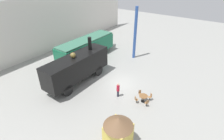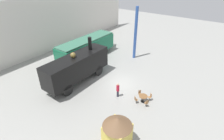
{
  "view_description": "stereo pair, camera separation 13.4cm",
  "coord_description": "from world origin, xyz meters",
  "px_view_note": "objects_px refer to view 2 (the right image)",
  "views": [
    {
      "loc": [
        -15.37,
        -10.03,
        12.46
      ],
      "look_at": [
        -0.13,
        1.0,
        1.6
      ],
      "focal_mm": 28.0,
      "sensor_mm": 36.0,
      "label": 1
    },
    {
      "loc": [
        -15.29,
        -10.14,
        12.46
      ],
      "look_at": [
        -0.13,
        1.0,
        1.6
      ],
      "focal_mm": 28.0,
      "sensor_mm": 36.0,
      "label": 2
    }
  ],
  "objects_px": {
    "steam_locomotive": "(77,66)",
    "ticket_kiosk": "(117,131)",
    "cafe_table_near": "(143,97)",
    "cafe_chair_0": "(147,103)",
    "streamlined_locomotive": "(90,46)",
    "visitor_person": "(118,90)"
  },
  "relations": [
    {
      "from": "streamlined_locomotive",
      "to": "cafe_chair_0",
      "type": "relative_size",
      "value": 14.23
    },
    {
      "from": "cafe_table_near",
      "to": "visitor_person",
      "type": "xyz_separation_m",
      "value": [
        -0.85,
        2.71,
        0.31
      ]
    },
    {
      "from": "steam_locomotive",
      "to": "ticket_kiosk",
      "type": "relative_size",
      "value": 3.0
    },
    {
      "from": "steam_locomotive",
      "to": "cafe_table_near",
      "type": "bearing_deg",
      "value": -81.45
    },
    {
      "from": "cafe_table_near",
      "to": "ticket_kiosk",
      "type": "distance_m",
      "value": 6.21
    },
    {
      "from": "streamlined_locomotive",
      "to": "cafe_table_near",
      "type": "height_order",
      "value": "streamlined_locomotive"
    },
    {
      "from": "streamlined_locomotive",
      "to": "cafe_chair_0",
      "type": "xyz_separation_m",
      "value": [
        -5.68,
        -13.04,
        -1.37
      ]
    },
    {
      "from": "streamlined_locomotive",
      "to": "cafe_chair_0",
      "type": "distance_m",
      "value": 14.29
    },
    {
      "from": "visitor_person",
      "to": "ticket_kiosk",
      "type": "distance_m",
      "value": 6.35
    },
    {
      "from": "cafe_table_near",
      "to": "visitor_person",
      "type": "relative_size",
      "value": 0.55
    },
    {
      "from": "streamlined_locomotive",
      "to": "visitor_person",
      "type": "bearing_deg",
      "value": -121.92
    },
    {
      "from": "cafe_table_near",
      "to": "visitor_person",
      "type": "bearing_deg",
      "value": 107.37
    },
    {
      "from": "streamlined_locomotive",
      "to": "ticket_kiosk",
      "type": "bearing_deg",
      "value": -130.39
    },
    {
      "from": "streamlined_locomotive",
      "to": "cafe_table_near",
      "type": "xyz_separation_m",
      "value": [
        -5.17,
        -12.37,
        -1.24
      ]
    },
    {
      "from": "cafe_chair_0",
      "to": "ticket_kiosk",
      "type": "xyz_separation_m",
      "value": [
        -5.55,
        -0.16,
        1.16
      ]
    },
    {
      "from": "cafe_table_near",
      "to": "cafe_chair_0",
      "type": "xyz_separation_m",
      "value": [
        -0.51,
        -0.67,
        -0.12
      ]
    },
    {
      "from": "cafe_chair_0",
      "to": "ticket_kiosk",
      "type": "distance_m",
      "value": 5.67
    },
    {
      "from": "ticket_kiosk",
      "to": "steam_locomotive",
      "type": "bearing_deg",
      "value": 62.71
    },
    {
      "from": "steam_locomotive",
      "to": "cafe_table_near",
      "type": "xyz_separation_m",
      "value": [
        1.27,
        -8.46,
        -1.6
      ]
    },
    {
      "from": "cafe_chair_0",
      "to": "ticket_kiosk",
      "type": "bearing_deg",
      "value": 129.27
    },
    {
      "from": "steam_locomotive",
      "to": "ticket_kiosk",
      "type": "xyz_separation_m",
      "value": [
        -4.79,
        -9.29,
        -0.56
      ]
    },
    {
      "from": "steam_locomotive",
      "to": "cafe_chair_0",
      "type": "bearing_deg",
      "value": -85.25
    }
  ]
}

